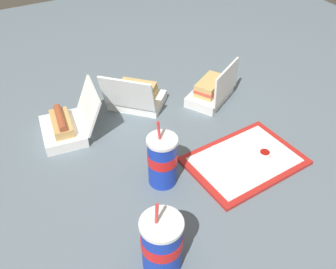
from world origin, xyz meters
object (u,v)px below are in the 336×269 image
plastic_fork (269,159)px  soda_cup_corner (162,243)px  clamshell_hotdog_center (66,126)px  ketchup_cup (264,154)px  soda_cup_right (162,160)px  clamshell_sandwich_corner (211,91)px  food_tray (245,161)px  clamshell_sandwich_back (136,96)px

plastic_fork → soda_cup_corner: bearing=26.7°
soda_cup_corner → clamshell_hotdog_center: bearing=-84.8°
ketchup_cup → soda_cup_corner: soda_cup_corner is taller
soda_cup_right → clamshell_hotdog_center: bearing=-62.1°
clamshell_hotdog_center → clamshell_sandwich_corner: (-0.58, 0.07, 0.00)m
food_tray → clamshell_hotdog_center: bearing=-42.0°
food_tray → clamshell_sandwich_back: 0.50m
clamshell_sandwich_back → soda_cup_corner: 0.71m
soda_cup_corner → soda_cup_right: size_ratio=0.98×
clamshell_sandwich_corner → soda_cup_corner: soda_cup_corner is taller
ketchup_cup → soda_cup_corner: 0.51m
food_tray → ketchup_cup: bearing=159.4°
food_tray → clamshell_sandwich_corner: (-0.11, -0.36, 0.04)m
plastic_fork → clamshell_sandwich_corner: 0.40m
food_tray → ketchup_cup: 0.07m
soda_cup_corner → soda_cup_right: soda_cup_right is taller
food_tray → ketchup_cup: size_ratio=9.67×
clamshell_sandwich_back → plastic_fork: bearing=115.9°
ketchup_cup → food_tray: bearing=-20.6°
food_tray → plastic_fork: plastic_fork is taller
food_tray → plastic_fork: 0.08m
clamshell_hotdog_center → clamshell_sandwich_back: size_ratio=0.82×
plastic_fork → clamshell_sandwich_corner: clamshell_sandwich_corner is taller
clamshell_hotdog_center → ketchup_cup: bearing=140.0°
clamshell_sandwich_back → soda_cup_corner: bearing=70.1°
ketchup_cup → plastic_fork: 0.02m
food_tray → soda_cup_right: (0.28, -0.06, 0.08)m
ketchup_cup → plastic_fork: ketchup_cup is taller
clamshell_hotdog_center → clamshell_sandwich_corner: clamshell_hotdog_center is taller
plastic_fork → clamshell_sandwich_back: bearing=-55.3°
soda_cup_corner → clamshell_sandwich_back: bearing=-109.9°
ketchup_cup → clamshell_hotdog_center: 0.70m
ketchup_cup → soda_cup_right: soda_cup_right is taller
plastic_fork → soda_cup_right: bearing=-6.8°
plastic_fork → clamshell_sandwich_back: (0.25, -0.51, 0.03)m
clamshell_sandwich_back → ketchup_cup: bearing=115.7°
clamshell_sandwich_corner → soda_cup_right: size_ratio=1.03×
ketchup_cup → clamshell_hotdog_center: bearing=-40.0°
ketchup_cup → plastic_fork: (-0.01, 0.02, -0.01)m
clamshell_hotdog_center → soda_cup_right: bearing=117.9°
plastic_fork → soda_cup_corner: 0.52m
plastic_fork → clamshell_hotdog_center: bearing=-31.7°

